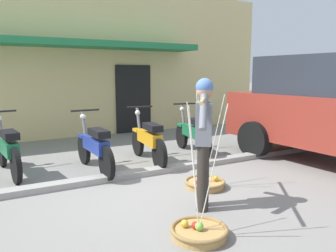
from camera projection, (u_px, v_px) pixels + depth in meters
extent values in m
plane|color=gray|center=(161.00, 187.00, 5.18)|extent=(90.00, 90.00, 0.00)
cube|color=gray|center=(142.00, 173.00, 5.78)|extent=(20.00, 0.24, 0.10)
cylinder|color=#2D2823|center=(203.00, 174.00, 4.41)|extent=(0.15, 0.15, 0.86)
cylinder|color=#2D2823|center=(203.00, 179.00, 4.23)|extent=(0.15, 0.15, 0.86)
cube|color=slate|center=(204.00, 123.00, 4.21)|extent=(0.36, 0.39, 0.54)
sphere|color=tan|center=(204.00, 91.00, 4.15)|extent=(0.21, 0.21, 0.21)
sphere|color=#4C70B2|center=(205.00, 87.00, 4.14)|extent=(0.22, 0.22, 0.22)
cylinder|color=slate|center=(205.00, 108.00, 4.42)|extent=(0.28, 0.32, 0.43)
cylinder|color=slate|center=(203.00, 112.00, 3.95)|extent=(0.28, 0.32, 0.43)
cylinder|color=tan|center=(204.00, 98.00, 4.16)|extent=(1.01, 1.32, 0.04)
cylinder|color=#B2894C|center=(205.00, 185.00, 5.17)|extent=(0.59, 0.59, 0.09)
torus|color=olive|center=(205.00, 181.00, 5.16)|extent=(0.63, 0.63, 0.05)
sphere|color=gold|center=(204.00, 179.00, 5.16)|extent=(0.09, 0.09, 0.09)
sphere|color=#6AA43E|center=(203.00, 179.00, 5.17)|extent=(0.09, 0.09, 0.09)
sphere|color=red|center=(198.00, 182.00, 5.03)|extent=(0.08, 0.08, 0.08)
sphere|color=gold|center=(216.00, 178.00, 5.19)|extent=(0.09, 0.09, 0.09)
cylinder|color=silver|center=(201.00, 137.00, 5.17)|extent=(0.01, 0.28, 1.36)
cylinder|color=silver|center=(202.00, 140.00, 4.94)|extent=(0.25, 0.15, 1.36)
cylinder|color=silver|center=(215.00, 139.00, 5.05)|extent=(0.25, 0.15, 1.36)
cylinder|color=#B2894C|center=(199.00, 233.00, 3.59)|extent=(0.59, 0.59, 0.09)
torus|color=olive|center=(199.00, 229.00, 3.58)|extent=(0.63, 0.63, 0.05)
sphere|color=red|center=(195.00, 225.00, 3.59)|extent=(0.08, 0.08, 0.08)
sphere|color=gold|center=(185.00, 224.00, 3.63)|extent=(0.09, 0.09, 0.09)
sphere|color=#7ABC48|center=(199.00, 226.00, 3.55)|extent=(0.09, 0.09, 0.09)
cylinder|color=silver|center=(193.00, 165.00, 3.60)|extent=(0.01, 0.28, 1.36)
cylinder|color=silver|center=(194.00, 172.00, 3.36)|extent=(0.25, 0.15, 1.36)
cylinder|color=silver|center=(213.00, 169.00, 3.47)|extent=(0.25, 0.15, 1.36)
cylinder|color=black|center=(2.00, 151.00, 6.31)|extent=(0.15, 0.59, 0.58)
cylinder|color=black|center=(16.00, 166.00, 5.32)|extent=(0.15, 0.59, 0.58)
cube|color=#19663D|center=(1.00, 138.00, 6.27)|extent=(0.17, 0.29, 0.06)
cube|color=#19663D|center=(8.00, 147.00, 5.70)|extent=(0.31, 0.92, 0.24)
cube|color=black|center=(9.00, 135.00, 5.52)|extent=(0.29, 0.58, 0.12)
cylinder|color=slate|center=(1.00, 132.00, 6.17)|extent=(0.10, 0.30, 0.76)
cylinder|color=black|center=(0.00, 111.00, 6.05)|extent=(0.54, 0.10, 0.04)
cylinder|color=black|center=(84.00, 149.00, 6.51)|extent=(0.10, 0.58, 0.58)
cylinder|color=black|center=(107.00, 164.00, 5.46)|extent=(0.10, 0.58, 0.58)
cube|color=navy|center=(83.00, 136.00, 6.47)|extent=(0.15, 0.29, 0.06)
cube|color=navy|center=(96.00, 145.00, 5.87)|extent=(0.24, 0.91, 0.24)
cube|color=black|center=(99.00, 133.00, 5.68)|extent=(0.24, 0.57, 0.12)
cylinder|color=slate|center=(85.00, 130.00, 6.37)|extent=(0.07, 0.30, 0.76)
cylinder|color=black|center=(85.00, 110.00, 6.24)|extent=(0.54, 0.06, 0.04)
sphere|color=silver|center=(83.00, 117.00, 6.40)|extent=(0.11, 0.11, 0.11)
cylinder|color=black|center=(138.00, 142.00, 7.18)|extent=(0.13, 0.58, 0.58)
cylinder|color=black|center=(159.00, 155.00, 6.06)|extent=(0.13, 0.58, 0.58)
cube|color=orange|center=(138.00, 130.00, 7.14)|extent=(0.16, 0.29, 0.06)
cube|color=orange|center=(149.00, 138.00, 6.49)|extent=(0.28, 0.91, 0.24)
cube|color=black|center=(153.00, 127.00, 6.29)|extent=(0.27, 0.58, 0.12)
cylinder|color=slate|center=(139.00, 125.00, 7.03)|extent=(0.09, 0.30, 0.76)
cylinder|color=black|center=(140.00, 107.00, 6.90)|extent=(0.54, 0.08, 0.04)
sphere|color=silver|center=(138.00, 113.00, 7.06)|extent=(0.11, 0.11, 0.11)
cylinder|color=black|center=(182.00, 136.00, 7.90)|extent=(0.17, 0.59, 0.58)
cylinder|color=black|center=(204.00, 147.00, 6.74)|extent=(0.17, 0.59, 0.58)
cube|color=#19663D|center=(182.00, 125.00, 7.86)|extent=(0.18, 0.30, 0.06)
cube|color=#19663D|center=(194.00, 132.00, 7.19)|extent=(0.35, 0.92, 0.24)
cube|color=black|center=(197.00, 122.00, 6.98)|extent=(0.31, 0.59, 0.12)
cylinder|color=slate|center=(183.00, 120.00, 7.74)|extent=(0.11, 0.30, 0.76)
cylinder|color=black|center=(185.00, 104.00, 7.61)|extent=(0.54, 0.12, 0.04)
sphere|color=silver|center=(182.00, 109.00, 7.78)|extent=(0.11, 0.11, 0.11)
cube|color=black|center=(253.00, 117.00, 8.29)|extent=(1.62, 0.22, 0.44)
cylinder|color=black|center=(255.00, 139.00, 7.03)|extent=(0.32, 0.78, 0.76)
cylinder|color=black|center=(309.00, 131.00, 8.06)|extent=(0.32, 0.78, 0.76)
cube|color=silver|center=(254.00, 124.00, 8.28)|extent=(0.44, 0.05, 0.12)
cube|color=#DBC684|center=(49.00, 63.00, 11.00)|extent=(13.00, 5.00, 4.20)
cube|color=#237F47|center=(68.00, 43.00, 8.34)|extent=(7.15, 1.00, 0.16)
cube|color=black|center=(133.00, 99.00, 9.91)|extent=(1.10, 0.06, 2.00)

